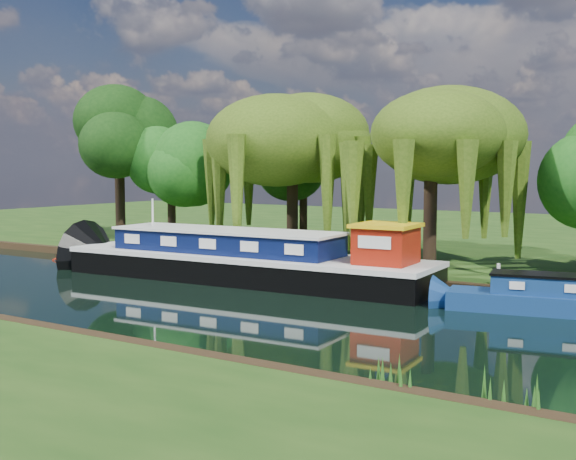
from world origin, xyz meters
The scene contains 13 objects.
ground centered at (0.00, 0.00, 0.00)m, with size 120.00×120.00×0.00m, color black.
far_bank centered at (0.00, 34.00, 0.23)m, with size 120.00×52.00×0.45m, color #1B3E11.
dutch_barge centered at (-3.08, 5.50, 1.06)m, with size 20.38×5.47×4.26m.
red_dinghy centered at (-17.01, 6.31, 0.00)m, with size 1.96×2.74×0.57m, color maroon.
white_cruiser centered at (12.69, 5.92, 0.00)m, with size 2.23×2.58×1.36m, color silver.
willow_left centered at (-5.32, 13.47, 7.27)m, with size 7.83×7.83×9.38m.
willow_right centered at (4.48, 11.45, 6.82)m, with size 7.17×7.17×8.73m.
tree_far_left centered at (-15.51, 13.80, 6.06)m, with size 5.08×5.08×8.19m.
tree_far_back centered at (-20.51, 13.80, 7.54)m, with size 6.05×6.05×10.18m.
tree_far_mid centered at (-6.92, 17.43, 5.75)m, with size 4.69×4.69×7.68m.
lamppost centered at (0.50, 10.50, 2.42)m, with size 0.36×0.36×2.56m.
mooring_posts centered at (-0.50, 8.40, 0.95)m, with size 19.16×0.16×1.00m.
reeds_near centered at (6.87, -7.57, 0.55)m, with size 33.70×1.50×1.10m.
Camera 1 is at (18.39, -24.34, 5.91)m, focal length 45.00 mm.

